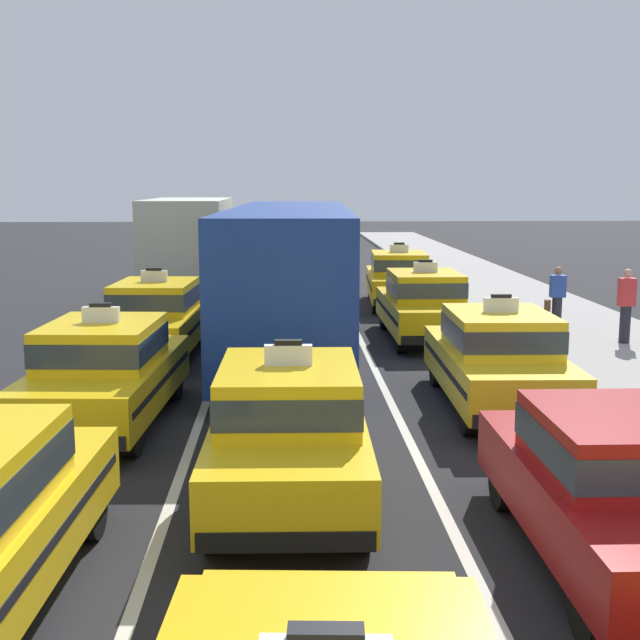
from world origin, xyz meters
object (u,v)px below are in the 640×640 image
at_px(box_truck_left_fifth, 192,247).
at_px(taxi_left_sixth, 206,254).
at_px(sedan_right_second, 617,483).
at_px(pedestrian_near_crosswalk, 626,306).
at_px(taxi_left_fourth, 157,317).
at_px(taxi_right_third, 498,357).
at_px(taxi_right_fourth, 424,304).
at_px(pedestrian_mid_block, 557,299).
at_px(taxi_center_second, 289,427).
at_px(bus_center_third, 291,270).
at_px(taxi_right_fifth, 398,278).
at_px(taxi_left_third, 105,371).
at_px(taxi_center_fourth, 294,269).

height_order(box_truck_left_fifth, taxi_left_sixth, box_truck_left_fifth).
xyz_separation_m(sedan_right_second, pedestrian_near_crosswalk, (4.48, 10.58, 0.16)).
height_order(taxi_left_fourth, taxi_right_third, same).
bearing_deg(taxi_right_fourth, taxi_right_third, -87.99).
distance_m(taxi_right_third, pedestrian_mid_block, 7.19).
xyz_separation_m(taxi_left_fourth, taxi_center_second, (2.83, -8.29, 0.00)).
height_order(taxi_left_fourth, box_truck_left_fifth, box_truck_left_fifth).
bearing_deg(taxi_left_sixth, bus_center_third, -77.71).
height_order(taxi_left_sixth, pedestrian_near_crosswalk, taxi_left_sixth).
height_order(bus_center_third, taxi_right_fifth, bus_center_third).
height_order(bus_center_third, taxi_right_fourth, bus_center_third).
bearing_deg(taxi_right_fifth, pedestrian_mid_block, -58.51).
height_order(taxi_left_fourth, pedestrian_near_crosswalk, taxi_left_fourth).
height_order(taxi_left_third, box_truck_left_fifth, box_truck_left_fifth).
bearing_deg(sedan_right_second, box_truck_left_fifth, 108.64).
distance_m(taxi_center_second, taxi_center_fourth, 18.14).
bearing_deg(sedan_right_second, taxi_right_fifth, 89.23).
bearing_deg(taxi_right_fifth, bus_center_third, -116.66).
relative_size(box_truck_left_fifth, taxi_left_sixth, 1.51).
height_order(taxi_left_fourth, pedestrian_mid_block, taxi_left_fourth).
height_order(bus_center_third, sedan_right_second, bus_center_third).
relative_size(taxi_right_third, pedestrian_mid_block, 2.91).
bearing_deg(taxi_center_second, taxi_right_fourth, 71.63).
bearing_deg(pedestrian_mid_block, taxi_center_fourth, 129.19).
bearing_deg(sedan_right_second, bus_center_third, 106.10).
distance_m(taxi_left_fourth, taxi_right_fourth, 6.35).
distance_m(taxi_left_fourth, sedan_right_second, 11.88).
height_order(taxi_center_second, taxi_right_fifth, same).
bearing_deg(taxi_right_fourth, pedestrian_near_crosswalk, -16.47).
xyz_separation_m(taxi_left_fourth, taxi_right_fifth, (6.28, 7.23, 0.00)).
distance_m(taxi_left_third, taxi_left_sixth, 20.91).
distance_m(taxi_left_sixth, taxi_right_fifth, 10.78).
xyz_separation_m(taxi_center_fourth, taxi_right_fourth, (3.03, -8.19, 0.00)).
relative_size(bus_center_third, taxi_right_fourth, 2.48).
bearing_deg(taxi_left_fourth, taxi_center_fourth, 72.53).
distance_m(taxi_right_fifth, pedestrian_mid_block, 6.13).
height_order(taxi_right_fourth, taxi_right_fifth, same).
relative_size(taxi_center_second, pedestrian_near_crosswalk, 2.71).
relative_size(box_truck_left_fifth, pedestrian_mid_block, 4.42).
xyz_separation_m(bus_center_third, sedan_right_second, (3.12, -10.79, -0.97)).
relative_size(sedan_right_second, pedestrian_near_crosswalk, 2.55).
xyz_separation_m(taxi_left_fourth, box_truck_left_fifth, (-0.09, 7.97, 0.90)).
bearing_deg(box_truck_left_fifth, taxi_center_fourth, 30.46).
distance_m(taxi_center_second, taxi_right_fifth, 15.91).
height_order(box_truck_left_fifth, taxi_center_fourth, box_truck_left_fifth).
relative_size(taxi_left_fourth, taxi_center_second, 1.01).
distance_m(taxi_left_fourth, bus_center_third, 3.13).
xyz_separation_m(taxi_center_second, pedestrian_near_crosswalk, (7.70, 8.64, 0.13)).
bearing_deg(taxi_right_fifth, taxi_right_fourth, -91.55).
distance_m(pedestrian_near_crosswalk, pedestrian_mid_block, 1.96).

